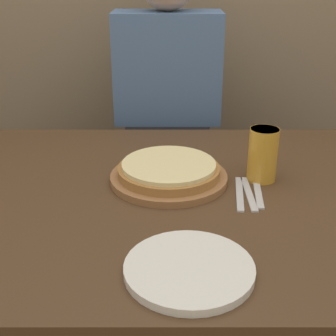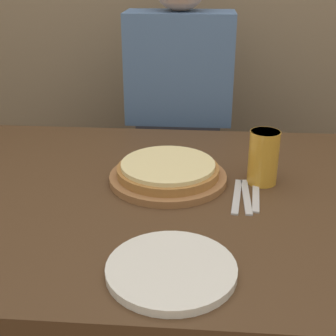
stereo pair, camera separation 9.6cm
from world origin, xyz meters
TOP-DOWN VIEW (x-y plane):
  - dining_table at (0.00, 0.00)m, footprint 1.46×1.02m
  - pizza_on_board at (-0.04, 0.07)m, footprint 0.33×0.33m
  - beer_glass at (0.22, 0.08)m, footprint 0.08×0.08m
  - dinner_plate at (-0.00, -0.36)m, footprint 0.26×0.26m
  - fork at (0.15, -0.01)m, footprint 0.04×0.20m
  - dinner_knife at (0.17, -0.01)m, footprint 0.02×0.20m
  - spoon at (0.20, -0.01)m, footprint 0.03×0.17m
  - diner_person at (-0.04, 0.70)m, footprint 0.41×0.21m

SIDE VIEW (x-z plane):
  - dining_table at x=0.00m, z-range 0.00..0.73m
  - diner_person at x=-0.04m, z-range -0.01..1.32m
  - fork at x=0.15m, z-range 0.73..0.73m
  - dinner_knife at x=0.17m, z-range 0.73..0.73m
  - spoon at x=0.20m, z-range 0.73..0.73m
  - dinner_plate at x=0.00m, z-range 0.73..0.74m
  - pizza_on_board at x=-0.04m, z-range 0.72..0.78m
  - beer_glass at x=0.22m, z-range 0.73..0.89m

